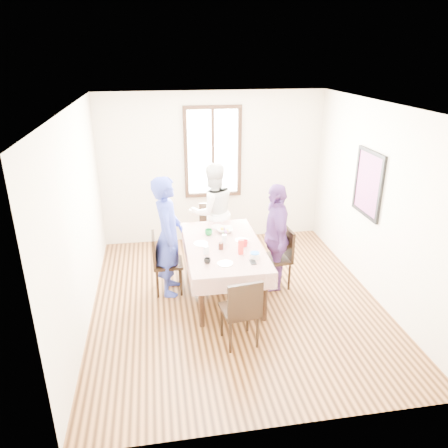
% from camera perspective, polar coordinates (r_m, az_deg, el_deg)
% --- Properties ---
extents(ground, '(4.50, 4.50, 0.00)m').
position_cam_1_polar(ground, '(6.22, 1.56, -10.11)').
color(ground, black).
rests_on(ground, ground).
extents(back_wall, '(4.00, 0.00, 4.00)m').
position_cam_1_polar(back_wall, '(7.73, -1.50, 7.41)').
color(back_wall, beige).
rests_on(back_wall, ground).
extents(right_wall, '(0.00, 4.50, 4.50)m').
position_cam_1_polar(right_wall, '(6.29, 19.90, 2.57)').
color(right_wall, beige).
rests_on(right_wall, ground).
extents(window_frame, '(1.02, 0.06, 1.62)m').
position_cam_1_polar(window_frame, '(7.64, -1.50, 9.55)').
color(window_frame, black).
rests_on(window_frame, back_wall).
extents(window_pane, '(0.90, 0.02, 1.50)m').
position_cam_1_polar(window_pane, '(7.65, -1.51, 9.57)').
color(window_pane, white).
rests_on(window_pane, back_wall).
extents(art_poster, '(0.04, 0.76, 0.96)m').
position_cam_1_polar(art_poster, '(6.47, 18.73, 5.13)').
color(art_poster, red).
rests_on(art_poster, right_wall).
extents(dining_table, '(0.95, 1.73, 0.75)m').
position_cam_1_polar(dining_table, '(6.23, -0.08, -6.01)').
color(dining_table, black).
rests_on(dining_table, ground).
extents(tablecloth, '(1.07, 1.85, 0.01)m').
position_cam_1_polar(tablecloth, '(6.06, -0.08, -2.84)').
color(tablecloth, '#5B1309').
rests_on(tablecloth, dining_table).
extents(chair_left, '(0.42, 0.42, 0.91)m').
position_cam_1_polar(chair_left, '(6.28, -7.48, -5.18)').
color(chair_left, black).
rests_on(chair_left, ground).
extents(chair_right, '(0.45, 0.45, 0.91)m').
position_cam_1_polar(chair_right, '(6.40, 6.86, -4.57)').
color(chair_right, black).
rests_on(chair_right, ground).
extents(chair_far, '(0.46, 0.46, 0.91)m').
position_cam_1_polar(chair_far, '(7.26, -1.60, -1.07)').
color(chair_far, black).
rests_on(chair_far, ground).
extents(chair_near, '(0.47, 0.47, 0.91)m').
position_cam_1_polar(chair_near, '(5.19, 2.10, -11.36)').
color(chair_near, black).
rests_on(chair_near, ground).
extents(person_left, '(0.48, 0.68, 1.76)m').
position_cam_1_polar(person_left, '(6.10, -7.48, -1.64)').
color(person_left, '#2A3597').
rests_on(person_left, ground).
extents(person_far, '(0.93, 0.80, 1.66)m').
position_cam_1_polar(person_far, '(7.10, -1.61, 1.66)').
color(person_far, white).
rests_on(person_far, ground).
extents(person_right, '(0.50, 0.98, 1.61)m').
position_cam_1_polar(person_right, '(6.25, 6.82, -1.71)').
color(person_right, '#563072').
rests_on(person_right, ground).
extents(mug_black, '(0.09, 0.09, 0.07)m').
position_cam_1_polar(mug_black, '(5.54, -2.25, -4.93)').
color(mug_black, black).
rests_on(mug_black, tablecloth).
extents(mug_flag, '(0.14, 0.14, 0.09)m').
position_cam_1_polar(mug_flag, '(6.00, 2.79, -2.61)').
color(mug_flag, red).
rests_on(mug_flag, tablecloth).
extents(mug_green, '(0.16, 0.16, 0.09)m').
position_cam_1_polar(mug_green, '(6.36, -2.07, -1.10)').
color(mug_green, '#0C7226').
rests_on(mug_green, tablecloth).
extents(serving_bowl, '(0.26, 0.26, 0.06)m').
position_cam_1_polar(serving_bowl, '(6.47, 0.10, -0.81)').
color(serving_bowl, white).
rests_on(serving_bowl, tablecloth).
extents(juice_carton, '(0.07, 0.07, 0.21)m').
position_cam_1_polar(juice_carton, '(5.76, 2.26, -3.08)').
color(juice_carton, red).
rests_on(juice_carton, tablecloth).
extents(butter_tub, '(0.14, 0.14, 0.07)m').
position_cam_1_polar(butter_tub, '(5.68, 4.12, -4.25)').
color(butter_tub, white).
rests_on(butter_tub, tablecloth).
extents(jam_jar, '(0.07, 0.07, 0.10)m').
position_cam_1_polar(jam_jar, '(5.90, -0.42, -2.97)').
color(jam_jar, black).
rests_on(jam_jar, tablecloth).
extents(drinking_glass, '(0.08, 0.08, 0.11)m').
position_cam_1_polar(drinking_glass, '(5.78, -2.39, -3.47)').
color(drinking_glass, silver).
rests_on(drinking_glass, tablecloth).
extents(smartphone, '(0.07, 0.15, 0.01)m').
position_cam_1_polar(smartphone, '(5.58, 3.88, -5.09)').
color(smartphone, black).
rests_on(smartphone, tablecloth).
extents(flower_vase, '(0.07, 0.07, 0.14)m').
position_cam_1_polar(flower_vase, '(6.07, 0.06, -2.05)').
color(flower_vase, silver).
rests_on(flower_vase, tablecloth).
extents(plate_left, '(0.20, 0.20, 0.01)m').
position_cam_1_polar(plate_left, '(6.09, -3.11, -2.62)').
color(plate_left, white).
rests_on(plate_left, tablecloth).
extents(plate_right, '(0.20, 0.20, 0.01)m').
position_cam_1_polar(plate_right, '(6.19, 2.44, -2.19)').
color(plate_right, white).
rests_on(plate_right, tablecloth).
extents(plate_far, '(0.20, 0.20, 0.01)m').
position_cam_1_polar(plate_far, '(6.65, -0.85, -0.37)').
color(plate_far, white).
rests_on(plate_far, tablecloth).
extents(plate_near, '(0.20, 0.20, 0.01)m').
position_cam_1_polar(plate_near, '(5.53, 0.13, -5.31)').
color(plate_near, white).
rests_on(plate_near, tablecloth).
extents(butter_lid, '(0.12, 0.12, 0.01)m').
position_cam_1_polar(butter_lid, '(5.66, 4.13, -3.88)').
color(butter_lid, blue).
rests_on(butter_lid, butter_tub).
extents(flower_bunch, '(0.09, 0.09, 0.10)m').
position_cam_1_polar(flower_bunch, '(6.02, 0.06, -1.02)').
color(flower_bunch, yellow).
rests_on(flower_bunch, flower_vase).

